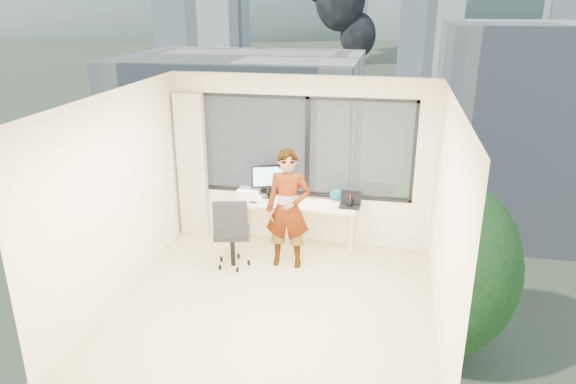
% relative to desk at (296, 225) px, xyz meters
% --- Properties ---
extents(floor, '(4.00, 4.00, 0.01)m').
position_rel_desk_xyz_m(floor, '(0.00, -1.66, -0.38)').
color(floor, tan).
rests_on(floor, ground).
extents(ceiling, '(4.00, 4.00, 0.01)m').
position_rel_desk_xyz_m(ceiling, '(0.00, -1.66, 2.23)').
color(ceiling, white).
rests_on(ceiling, ground).
extents(wall_front, '(4.00, 0.01, 2.60)m').
position_rel_desk_xyz_m(wall_front, '(0.00, -3.66, 0.93)').
color(wall_front, beige).
rests_on(wall_front, ground).
extents(wall_left, '(0.01, 4.00, 2.60)m').
position_rel_desk_xyz_m(wall_left, '(-2.00, -1.66, 0.93)').
color(wall_left, beige).
rests_on(wall_left, ground).
extents(wall_right, '(0.01, 4.00, 2.60)m').
position_rel_desk_xyz_m(wall_right, '(2.00, -1.66, 0.93)').
color(wall_right, beige).
rests_on(wall_right, ground).
extents(window_wall, '(3.30, 0.16, 1.55)m').
position_rel_desk_xyz_m(window_wall, '(0.05, 0.34, 1.15)').
color(window_wall, black).
rests_on(window_wall, ground).
extents(curtain, '(0.45, 0.14, 2.30)m').
position_rel_desk_xyz_m(curtain, '(-1.72, 0.22, 0.77)').
color(curtain, beige).
rests_on(curtain, floor).
extents(desk, '(1.80, 0.60, 0.75)m').
position_rel_desk_xyz_m(desk, '(0.00, 0.00, 0.00)').
color(desk, tan).
rests_on(desk, floor).
extents(chair, '(0.68, 0.68, 1.09)m').
position_rel_desk_xyz_m(chair, '(-0.79, -0.75, 0.17)').
color(chair, black).
rests_on(chair, floor).
extents(person, '(0.64, 0.44, 1.72)m').
position_rel_desk_xyz_m(person, '(-0.02, -0.56, 0.48)').
color(person, '#2D2D33').
rests_on(person, floor).
extents(monitor, '(0.53, 0.27, 0.52)m').
position_rel_desk_xyz_m(monitor, '(-0.47, 0.15, 0.64)').
color(monitor, black).
rests_on(monitor, desk).
extents(game_console, '(0.35, 0.30, 0.08)m').
position_rel_desk_xyz_m(game_console, '(-0.80, 0.21, 0.41)').
color(game_console, white).
rests_on(game_console, desk).
extents(laptop, '(0.33, 0.35, 0.20)m').
position_rel_desk_xyz_m(laptop, '(0.80, -0.04, 0.48)').
color(laptop, black).
rests_on(laptop, desk).
extents(cellphone, '(0.12, 0.07, 0.01)m').
position_rel_desk_xyz_m(cellphone, '(-0.64, -0.15, 0.38)').
color(cellphone, black).
rests_on(cellphone, desk).
extents(pen_cup, '(0.10, 0.10, 0.10)m').
position_rel_desk_xyz_m(pen_cup, '(0.80, -0.04, 0.42)').
color(pen_cup, black).
rests_on(pen_cup, desk).
extents(handbag, '(0.28, 0.20, 0.19)m').
position_rel_desk_xyz_m(handbag, '(0.60, 0.19, 0.47)').
color(handbag, '#0D534A').
rests_on(handbag, desk).
extents(exterior_ground, '(400.00, 400.00, 0.04)m').
position_rel_desk_xyz_m(exterior_ground, '(0.00, 118.34, -14.38)').
color(exterior_ground, '#515B3D').
rests_on(exterior_ground, ground).
extents(near_bldg_a, '(16.00, 12.00, 14.00)m').
position_rel_desk_xyz_m(near_bldg_a, '(-9.00, 28.34, -7.38)').
color(near_bldg_a, beige).
rests_on(near_bldg_a, exterior_ground).
extents(near_bldg_b, '(14.00, 13.00, 16.00)m').
position_rel_desk_xyz_m(near_bldg_b, '(12.00, 36.34, -6.38)').
color(near_bldg_b, white).
rests_on(near_bldg_b, exterior_ground).
extents(far_tower_a, '(14.00, 14.00, 28.00)m').
position_rel_desk_xyz_m(far_tower_a, '(-35.00, 93.34, -0.38)').
color(far_tower_a, silver).
rests_on(far_tower_a, exterior_ground).
extents(far_tower_b, '(13.00, 13.00, 30.00)m').
position_rel_desk_xyz_m(far_tower_b, '(8.00, 118.34, 0.62)').
color(far_tower_b, silver).
rests_on(far_tower_b, exterior_ground).
extents(far_tower_d, '(16.00, 14.00, 22.00)m').
position_rel_desk_xyz_m(far_tower_d, '(-60.00, 148.34, -3.38)').
color(far_tower_d, silver).
rests_on(far_tower_d, exterior_ground).
extents(hill_a, '(288.00, 216.00, 90.00)m').
position_rel_desk_xyz_m(hill_a, '(-120.00, 318.34, -14.38)').
color(hill_a, slate).
rests_on(hill_a, exterior_ground).
extents(tree_a, '(7.00, 7.00, 8.00)m').
position_rel_desk_xyz_m(tree_a, '(-16.00, 20.34, -10.38)').
color(tree_a, '#264C19').
rests_on(tree_a, exterior_ground).
extents(tree_b, '(7.60, 7.60, 9.00)m').
position_rel_desk_xyz_m(tree_b, '(4.00, 16.34, -9.88)').
color(tree_b, '#264C19').
rests_on(tree_b, exterior_ground).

